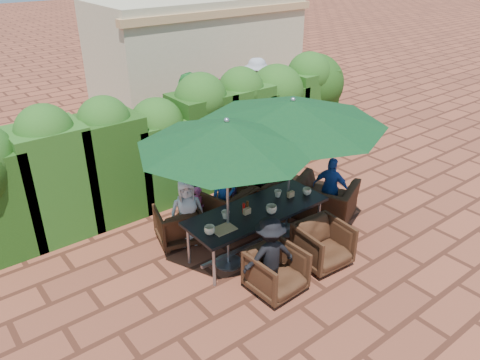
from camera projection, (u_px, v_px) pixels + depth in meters
ground at (255, 240)px, 8.09m from camera, size 80.00×80.00×0.00m
dining_table at (257, 214)px, 7.58m from camera, size 2.41×0.90×0.75m
umbrella_left at (227, 135)px, 6.50m from camera, size 2.61×2.61×2.46m
umbrella_right at (292, 112)px, 7.34m from camera, size 3.01×3.01×2.46m
chair_far_left at (178, 223)px, 7.92m from camera, size 0.85×0.81×0.72m
chair_far_mid at (228, 204)px, 8.36m from camera, size 0.97×0.93×0.83m
chair_far_right at (258, 193)px, 8.77m from camera, size 0.94×0.90×0.81m
chair_near_left at (276, 269)px, 6.77m from camera, size 0.75×0.71×0.75m
chair_near_right at (323, 243)px, 7.35m from camera, size 0.80×0.76×0.77m
chair_end_right at (325, 194)px, 8.58m from camera, size 1.09×1.27×0.94m
adult_far_left at (187, 212)px, 7.77m from camera, size 0.68×0.55×1.19m
adult_far_mid at (224, 198)px, 8.22m from camera, size 0.52×0.48×1.16m
adult_far_right at (260, 178)px, 8.72m from camera, size 0.66×0.42×1.35m
adult_near_left at (270, 255)px, 6.68m from camera, size 0.85×0.55×1.22m
adult_end_right at (331, 188)px, 8.53m from camera, size 0.58×0.77×1.19m
child_left at (199, 208)px, 8.28m from camera, size 0.35×0.32×0.81m
child_right at (236, 197)px, 8.69m from camera, size 0.33×0.30×0.75m
pedestrian_a at (190, 111)px, 11.35m from camera, size 1.75×1.64×1.90m
pedestrian_b at (224, 107)px, 12.17m from camera, size 0.85×0.66×1.55m
pedestrian_c at (256, 94)px, 12.60m from camera, size 1.34×1.10×1.91m
cup_a at (210, 230)px, 6.89m from camera, size 0.17×0.17×0.13m
cup_b at (226, 215)px, 7.28m from camera, size 0.13×0.13×0.13m
cup_c at (271, 209)px, 7.41m from camera, size 0.18×0.18×0.14m
cup_d at (278, 193)px, 7.90m from camera, size 0.13×0.13×0.12m
cup_e at (307, 191)px, 7.97m from camera, size 0.15×0.15×0.12m
ketchup_bottle at (244, 208)px, 7.42m from camera, size 0.04×0.04×0.17m
sauce_bottle at (247, 206)px, 7.48m from camera, size 0.04×0.04×0.17m
serving_tray at (224, 229)px, 7.01m from camera, size 0.35×0.25×0.02m
number_block_left at (247, 211)px, 7.40m from camera, size 0.12×0.06×0.10m
number_block_right at (291, 194)px, 7.90m from camera, size 0.12×0.06×0.10m
hedge_wall at (176, 132)px, 9.07m from camera, size 9.10×1.60×2.40m
building at (197, 53)px, 14.19m from camera, size 6.20×3.08×3.20m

